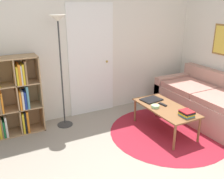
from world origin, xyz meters
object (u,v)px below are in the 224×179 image
Objects in this scene: laptop at (151,100)px; bowl at (155,106)px; couch at (210,103)px; bookshelf at (2,99)px; coffee_table at (165,109)px; floor_lamp at (59,40)px.

bowl is (-0.13, -0.28, 0.01)m from laptop.
bowl is (-1.17, 0.05, 0.15)m from couch.
bookshelf is 1.11× the size of coffee_table.
bookshelf is 2.54m from coffee_table.
laptop is (-1.04, 0.33, 0.14)m from couch.
floor_lamp reaches higher than bookshelf.
floor_lamp reaches higher than laptop.
bookshelf reaches higher than laptop.
floor_lamp reaches higher than bowl.
floor_lamp is (0.92, -0.12, 0.84)m from bookshelf.
bowl reaches higher than coffee_table.
couch is at bearing -21.62° from floor_lamp.
floor_lamp is at bearing -7.33° from bookshelf.
coffee_table is 0.18m from bowl.
bookshelf is at bearing 162.16° from couch.
coffee_table is 8.60× the size of bowl.
floor_lamp is at bearing 143.57° from bowl.
couch is 1.01m from coffee_table.
couch reaches higher than coffee_table.
floor_lamp reaches higher than coffee_table.
coffee_table is 3.09× the size of laptop.
laptop is (-0.03, 0.33, 0.05)m from coffee_table.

